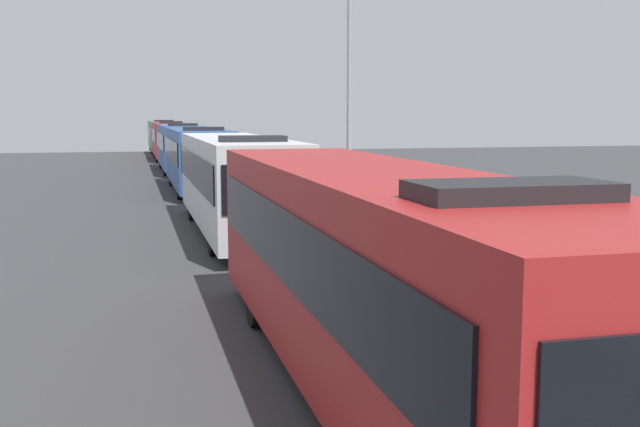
% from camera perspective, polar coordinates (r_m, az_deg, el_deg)
% --- Properties ---
extents(bus_lead, '(2.58, 12.38, 3.21)m').
position_cam_1_polar(bus_lead, '(10.36, 4.27, -4.18)').
color(bus_lead, maroon).
rests_on(bus_lead, ground_plane).
extents(bus_second_in_line, '(2.58, 12.14, 3.21)m').
position_cam_1_polar(bus_second_in_line, '(24.07, -6.45, 2.51)').
color(bus_second_in_line, silver).
rests_on(bus_second_in_line, ground_plane).
extents(bus_middle, '(2.58, 11.63, 3.21)m').
position_cam_1_polar(bus_middle, '(37.58, -9.28, 4.27)').
color(bus_middle, '#284C8C').
rests_on(bus_middle, ground_plane).
extents(bus_fourth_in_line, '(2.58, 11.38, 3.21)m').
position_cam_1_polar(bus_fourth_in_line, '(50.68, -10.58, 5.07)').
color(bus_fourth_in_line, '#284C8C').
rests_on(bus_fourth_in_line, ground_plane).
extents(bus_rear, '(2.58, 10.78, 3.21)m').
position_cam_1_polar(bus_rear, '(63.91, -11.35, 5.54)').
color(bus_rear, maroon).
rests_on(bus_rear, ground_plane).
extents(bus_tail_end, '(2.58, 11.99, 3.21)m').
position_cam_1_polar(bus_tail_end, '(76.51, -11.84, 5.84)').
color(bus_tail_end, '#33724C').
rests_on(bus_tail_end, ground_plane).
extents(white_suv, '(1.86, 5.00, 1.90)m').
position_cam_1_polar(white_suv, '(14.31, 15.09, -3.82)').
color(white_suv, maroon).
rests_on(white_suv, ground_plane).
extents(streetlamp_mid, '(5.12, 0.28, 8.72)m').
position_cam_1_polar(streetlamp_mid, '(30.56, 2.25, 10.58)').
color(streetlamp_mid, gray).
rests_on(streetlamp_mid, sidewalk).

